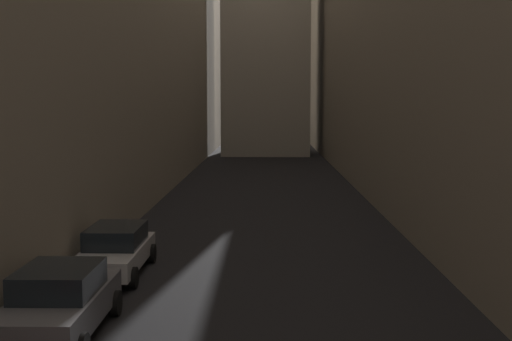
% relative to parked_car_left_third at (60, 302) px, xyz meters
% --- Properties ---
extents(ground_plane, '(264.00, 264.00, 0.00)m').
position_rel_parked_car_left_third_xyz_m(ground_plane, '(4.40, 28.55, -0.81)').
color(ground_plane, black).
extents(building_block_right, '(14.51, 108.00, 21.07)m').
position_rel_parked_car_left_third_xyz_m(building_block_right, '(17.15, 30.55, 9.73)').
color(building_block_right, gray).
rests_on(building_block_right, ground).
extents(parked_car_left_third, '(1.99, 4.50, 1.58)m').
position_rel_parked_car_left_third_xyz_m(parked_car_left_third, '(0.00, 0.00, 0.00)').
color(parked_car_left_third, '#4C4C51').
rests_on(parked_car_left_third, ground).
extents(parked_car_left_far, '(1.89, 4.57, 1.46)m').
position_rel_parked_car_left_third_xyz_m(parked_car_left_far, '(0.00, 5.57, -0.05)').
color(parked_car_left_far, '#B7B7BC').
rests_on(parked_car_left_far, ground).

